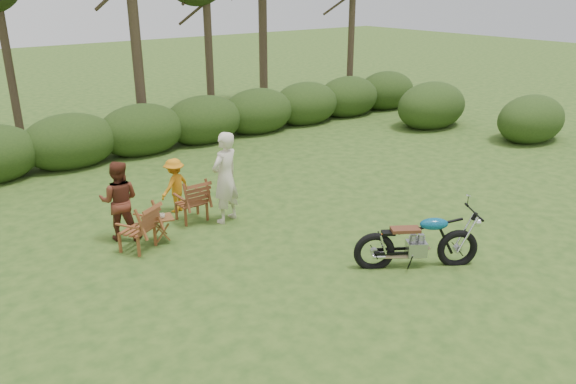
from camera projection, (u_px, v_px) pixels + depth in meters
ground at (367, 273)px, 9.41m from camera, size 80.00×80.00×0.00m
tree_line at (137, 11)px, 15.58m from camera, size 22.52×11.62×8.14m
motorcycle at (415, 265)px, 9.66m from camera, size 2.12×1.75×1.16m
lawn_chair_right at (192, 220)px, 11.50m from camera, size 0.62×0.62×0.90m
lawn_chair_left at (139, 249)px, 10.26m from camera, size 0.84×0.84×0.89m
side_table at (161, 230)px, 10.47m from camera, size 0.56×0.50×0.49m
cup at (162, 216)px, 10.34m from camera, size 0.11×0.11×0.09m
adult_a at (227, 220)px, 11.48m from camera, size 0.79×0.65×1.86m
adult_b at (124, 238)px, 10.70m from camera, size 0.94×0.89×1.53m
child at (177, 211)px, 11.95m from camera, size 0.86×0.68×1.16m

